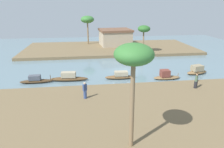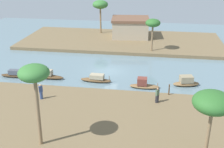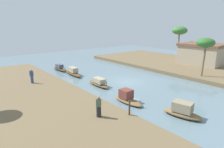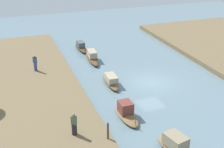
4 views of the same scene
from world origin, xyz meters
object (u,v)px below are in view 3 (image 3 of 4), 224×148
(riverside_building, at_px, (202,54))
(sampan_foreground, at_px, (127,98))
(person_on_near_bank, at_px, (32,77))
(palm_tree_right_tall, at_px, (206,43))
(palm_tree_right_short, at_px, (180,31))
(sampan_with_red_awning, at_px, (99,83))
(sampan_midstream, at_px, (60,68))
(person_by_mooring, at_px, (99,108))
(sampan_near_left_bank, at_px, (183,111))
(sampan_with_tall_canopy, at_px, (73,72))
(mooring_post, at_px, (129,108))

(riverside_building, bearing_deg, sampan_foreground, -85.74)
(person_on_near_bank, xyz_separation_m, palm_tree_right_tall, (11.41, 19.46, 3.70))
(palm_tree_right_short, bearing_deg, riverside_building, -18.65)
(sampan_with_red_awning, bearing_deg, person_on_near_bank, -123.11)
(palm_tree_right_short, bearing_deg, sampan_midstream, -107.08)
(sampan_midstream, relative_size, person_by_mooring, 2.44)
(sampan_with_red_awning, bearing_deg, palm_tree_right_short, 101.88)
(sampan_midstream, distance_m, sampan_near_left_bank, 22.34)
(sampan_foreground, height_order, sampan_with_tall_canopy, sampan_foreground)
(sampan_with_tall_canopy, bearing_deg, palm_tree_right_tall, 47.09)
(sampan_midstream, distance_m, person_by_mooring, 19.53)
(sampan_with_red_awning, bearing_deg, sampan_foreground, -5.70)
(sampan_foreground, bearing_deg, palm_tree_right_tall, 86.96)
(sampan_foreground, height_order, mooring_post, mooring_post)
(sampan_with_tall_canopy, relative_size, mooring_post, 4.01)
(mooring_post, bearing_deg, person_by_mooring, -122.40)
(person_by_mooring, distance_m, mooring_post, 2.43)
(sampan_with_red_awning, height_order, palm_tree_right_tall, palm_tree_right_tall)
(palm_tree_right_tall, relative_size, palm_tree_right_short, 0.80)
(mooring_post, bearing_deg, sampan_with_tall_canopy, 167.36)
(sampan_with_red_awning, height_order, palm_tree_right_short, palm_tree_right_short)
(sampan_foreground, distance_m, mooring_post, 3.99)
(person_by_mooring, relative_size, palm_tree_right_tall, 0.32)
(sampan_with_red_awning, height_order, riverside_building, riverside_building)
(sampan_with_red_awning, xyz_separation_m, riverside_building, (2.33, 21.02, 1.98))
(sampan_foreground, xyz_separation_m, sampan_with_tall_canopy, (-12.97, 0.99, -0.01))
(palm_tree_right_tall, height_order, palm_tree_right_short, palm_tree_right_short)
(person_by_mooring, relative_size, palm_tree_right_short, 0.26)
(person_on_near_bank, bearing_deg, palm_tree_right_tall, 25.52)
(sampan_with_tall_canopy, xyz_separation_m, mooring_post, (15.92, -3.57, 0.74))
(sampan_foreground, height_order, sampan_with_red_awning, sampan_foreground)
(riverside_building, bearing_deg, mooring_post, -80.17)
(sampan_with_red_awning, bearing_deg, sampan_near_left_bank, 5.21)
(sampan_near_left_bank, bearing_deg, sampan_midstream, 169.12)
(sampan_midstream, xyz_separation_m, mooring_post, (20.07, -3.31, 0.80))
(sampan_with_tall_canopy, distance_m, person_on_near_bank, 7.11)
(mooring_post, bearing_deg, person_on_near_bank, -167.10)
(sampan_midstream, bearing_deg, sampan_with_tall_canopy, 1.77)
(mooring_post, bearing_deg, palm_tree_right_tall, 98.29)
(sampan_foreground, xyz_separation_m, mooring_post, (2.95, -2.58, 0.73))
(sampan_with_tall_canopy, xyz_separation_m, riverside_building, (9.18, 20.90, 1.95))
(sampan_with_tall_canopy, relative_size, riverside_building, 0.66)
(sampan_midstream, distance_m, mooring_post, 20.35)
(sampan_foreground, relative_size, palm_tree_right_short, 0.56)
(sampan_near_left_bank, height_order, palm_tree_right_short, palm_tree_right_short)
(sampan_near_left_bank, distance_m, sampan_with_tall_canopy, 18.18)
(sampan_with_tall_canopy, relative_size, palm_tree_right_tall, 0.96)
(sampan_with_tall_canopy, bearing_deg, sampan_midstream, -172.57)
(person_on_near_bank, relative_size, palm_tree_right_short, 0.27)
(sampan_near_left_bank, bearing_deg, person_on_near_bank, -168.61)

